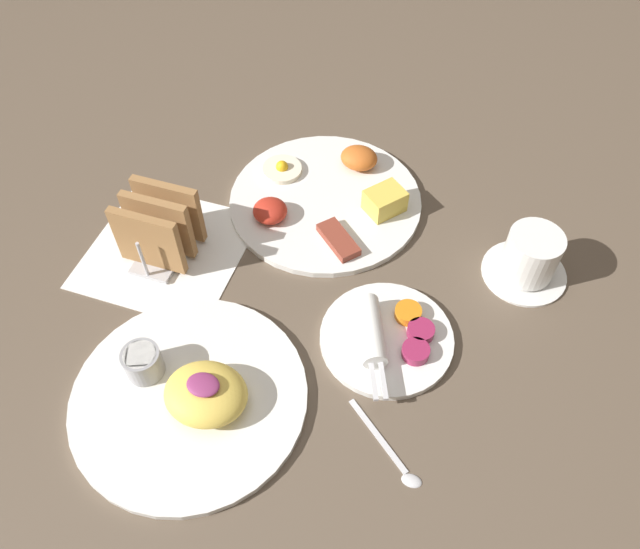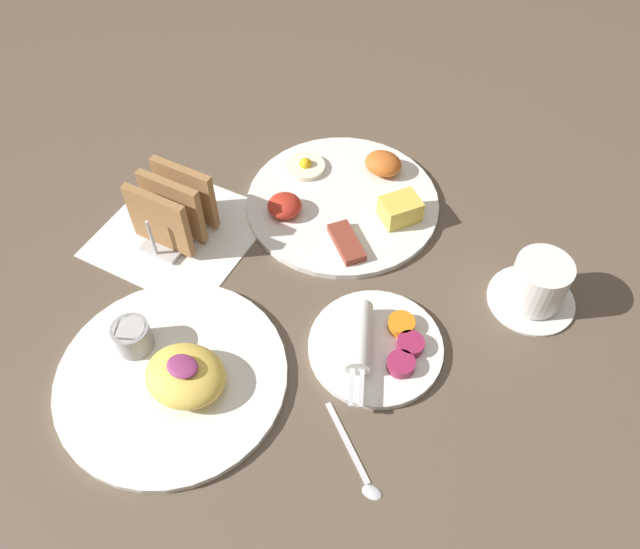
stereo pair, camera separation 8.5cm
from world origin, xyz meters
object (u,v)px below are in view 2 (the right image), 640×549
at_px(plate_foreground, 172,373).
at_px(coffee_cup, 537,285).
at_px(plate_condiments, 375,345).
at_px(toast_rack, 173,209).
at_px(plate_breakfast, 345,199).

relative_size(plate_foreground, coffee_cup, 2.44).
distance_m(plate_condiments, toast_rack, 0.35).
distance_m(plate_breakfast, plate_foreground, 0.38).
bearing_deg(plate_condiments, plate_breakfast, 124.65).
distance_m(plate_breakfast, toast_rack, 0.26).
bearing_deg(plate_foreground, coffee_cup, 41.98).
xyz_separation_m(plate_breakfast, plate_foreground, (-0.06, -0.38, 0.00)).
height_order(plate_foreground, coffee_cup, coffee_cup).
height_order(plate_foreground, toast_rack, toast_rack).
relative_size(plate_breakfast, plate_foreground, 1.02).
height_order(plate_condiments, coffee_cup, coffee_cup).
distance_m(plate_breakfast, coffee_cup, 0.32).
relative_size(plate_condiments, coffee_cup, 1.59).
bearing_deg(toast_rack, plate_condiments, -8.00).
bearing_deg(plate_foreground, plate_breakfast, 81.68).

